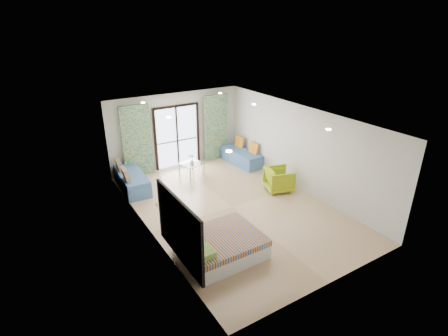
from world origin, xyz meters
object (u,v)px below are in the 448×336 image
coffee_table (191,165)px  bed (220,246)px  daybed_left (131,180)px  armchair (279,178)px  daybed_right (242,156)px

coffee_table → bed: bearing=-108.6°
daybed_left → coffee_table: size_ratio=2.34×
armchair → daybed_left: bearing=73.9°
coffee_table → armchair: bearing=-53.0°
daybed_left → daybed_right: size_ratio=1.05×
daybed_left → coffee_table: (2.11, -0.10, 0.11)m
armchair → daybed_right: bearing=10.8°
daybed_right → bed: bearing=-133.4°
bed → daybed_left: (-0.64, 4.46, 0.03)m
coffee_table → daybed_right: bearing=-0.1°
bed → daybed_left: bearing=98.2°
coffee_table → armchair: (1.86, -2.48, 0.00)m
coffee_table → armchair: armchair is taller
daybed_right → coffee_table: size_ratio=2.23×
daybed_right → coffee_table: daybed_right is taller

